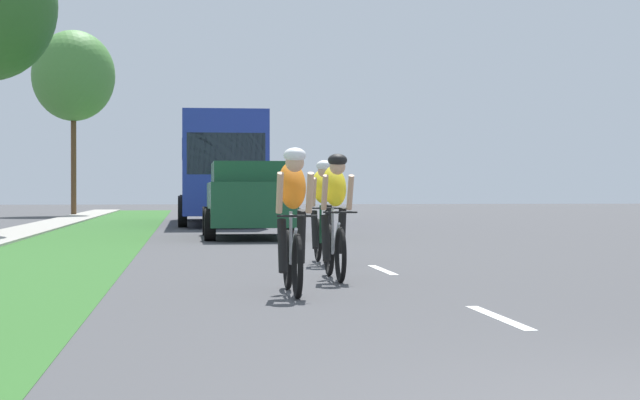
{
  "coord_description": "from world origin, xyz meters",
  "views": [
    {
      "loc": [
        -2.73,
        -4.65,
        1.13
      ],
      "look_at": [
        0.1,
        17.82,
        0.92
      ],
      "focal_mm": 59.27,
      "sensor_mm": 36.0,
      "label": 1
    }
  ],
  "objects_px": {
    "bus_blue": "(220,165)",
    "street_tree_far": "(73,76)",
    "cyclist_trailing": "(335,215)",
    "suv_dark_green": "(249,198)",
    "cyclist_lead": "(293,219)",
    "cyclist_distant": "(322,211)"
  },
  "relations": [
    {
      "from": "cyclist_trailing",
      "to": "bus_blue",
      "type": "relative_size",
      "value": 0.15
    },
    {
      "from": "cyclist_trailing",
      "to": "cyclist_distant",
      "type": "height_order",
      "value": "same"
    },
    {
      "from": "street_tree_far",
      "to": "cyclist_distant",
      "type": "bearing_deg",
      "value": -77.55
    },
    {
      "from": "cyclist_lead",
      "to": "street_tree_far",
      "type": "relative_size",
      "value": 0.21
    },
    {
      "from": "cyclist_distant",
      "to": "bus_blue",
      "type": "xyz_separation_m",
      "value": [
        -0.94,
        20.11,
        1.17
      ]
    },
    {
      "from": "cyclist_distant",
      "to": "street_tree_far",
      "type": "distance_m",
      "value": 33.34
    },
    {
      "from": "cyclist_distant",
      "to": "bus_blue",
      "type": "relative_size",
      "value": 0.15
    },
    {
      "from": "cyclist_trailing",
      "to": "street_tree_far",
      "type": "height_order",
      "value": "street_tree_far"
    },
    {
      "from": "cyclist_trailing",
      "to": "suv_dark_green",
      "type": "bearing_deg",
      "value": 91.9
    },
    {
      "from": "cyclist_distant",
      "to": "cyclist_lead",
      "type": "bearing_deg",
      "value": -101.2
    },
    {
      "from": "street_tree_far",
      "to": "cyclist_lead",
      "type": "bearing_deg",
      "value": -80.47
    },
    {
      "from": "suv_dark_green",
      "to": "cyclist_trailing",
      "type": "bearing_deg",
      "value": -88.1
    },
    {
      "from": "cyclist_trailing",
      "to": "bus_blue",
      "type": "distance_m",
      "value": 23.0
    },
    {
      "from": "suv_dark_green",
      "to": "cyclist_lead",
      "type": "bearing_deg",
      "value": -91.33
    },
    {
      "from": "cyclist_lead",
      "to": "bus_blue",
      "type": "relative_size",
      "value": 0.15
    },
    {
      "from": "suv_dark_green",
      "to": "cyclist_distant",
      "type": "bearing_deg",
      "value": -86.2
    },
    {
      "from": "cyclist_lead",
      "to": "suv_dark_green",
      "type": "xyz_separation_m",
      "value": [
        0.32,
        13.68,
        0.14
      ]
    },
    {
      "from": "cyclist_lead",
      "to": "cyclist_trailing",
      "type": "bearing_deg",
      "value": 68.25
    },
    {
      "from": "bus_blue",
      "to": "street_tree_far",
      "type": "xyz_separation_m",
      "value": [
        -6.15,
        12.02,
        4.25
      ]
    },
    {
      "from": "cyclist_lead",
      "to": "cyclist_trailing",
      "type": "relative_size",
      "value": 1.0
    },
    {
      "from": "bus_blue",
      "to": "street_tree_far",
      "type": "height_order",
      "value": "street_tree_far"
    },
    {
      "from": "bus_blue",
      "to": "street_tree_far",
      "type": "distance_m",
      "value": 14.15
    }
  ]
}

